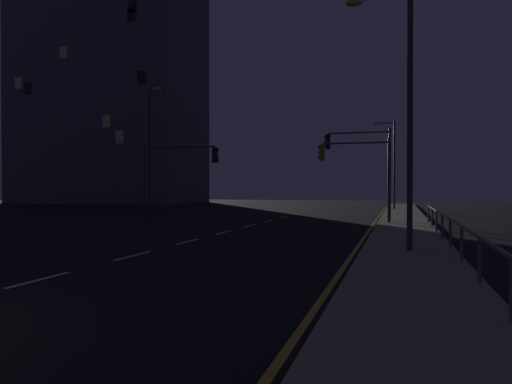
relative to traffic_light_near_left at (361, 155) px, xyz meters
The scene contains 12 objects.
ground_plane 11.26m from the traffic_light_near_left, 123.00° to the right, with size 112.00×112.00×0.00m, color black.
sidewalk_right 10.01m from the traffic_light_near_left, 73.71° to the right, with size 2.94×77.00×0.14m, color gray.
lane_markings_center 8.80m from the traffic_light_near_left, 137.21° to the right, with size 0.14×50.00×0.01m.
lane_edge_line 5.67m from the traffic_light_near_left, 77.37° to the right, with size 0.14×53.00×0.01m.
traffic_light_near_left is the anchor object (origin of this frame).
traffic_light_mid_right 11.49m from the traffic_light_near_left, 161.65° to the right, with size 5.02×0.53×4.89m.
traffic_light_far_left 2.34m from the traffic_light_near_left, 93.70° to the right, with size 4.15×0.35×4.84m.
street_lamp_across_street 14.81m from the traffic_light_near_left, 81.11° to the right, with size 2.10×0.50×8.19m.
street_lamp_corner 13.34m from the traffic_light_near_left, 164.65° to the right, with size 1.54×1.39×8.38m.
street_lamp_median 15.64m from the traffic_light_near_left, 84.21° to the left, with size 2.01×0.56×8.17m.
barrier_fence 15.82m from the traffic_light_near_left, 75.47° to the right, with size 0.09×26.68×0.98m.
building_distant 46.20m from the traffic_light_near_left, 143.75° to the left, with size 24.43×13.13×30.28m.
Camera 1 is at (7.94, -3.96, 2.14)m, focal length 33.10 mm.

